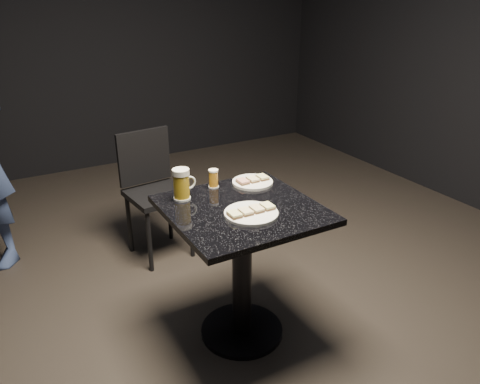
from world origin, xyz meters
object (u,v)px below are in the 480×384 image
beer_mug (182,184)px  chair (153,185)px  plate_small (253,182)px  plate_large (251,213)px  beer_tumbler (213,179)px  table (242,251)px

beer_mug → chair: bearing=81.7°
plate_small → chair: size_ratio=0.26×
plate_large → beer_tumbler: 0.38m
plate_large → table: (0.01, 0.10, -0.25)m
plate_small → chair: bearing=109.1°
plate_large → chair: 1.18m
plate_large → beer_tumbler: size_ratio=2.56×
plate_large → beer_mug: (-0.21, 0.32, 0.07)m
plate_large → beer_tumbler: beer_tumbler is taller
plate_small → table: plate_small is taller
plate_large → chair: size_ratio=0.29×
beer_tumbler → chair: 0.83m
plate_large → beer_mug: beer_mug is taller
beer_tumbler → plate_small: bearing=-15.5°
table → beer_mug: bearing=133.2°
beer_tumbler → chair: size_ratio=0.11×
beer_mug → chair: beer_mug is taller
beer_tumbler → beer_mug: bearing=-163.7°
plate_large → table: bearing=86.6°
beer_tumbler → chair: bearing=96.0°
plate_large → beer_tumbler: bearing=90.7°
beer_mug → table: bearing=-46.8°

